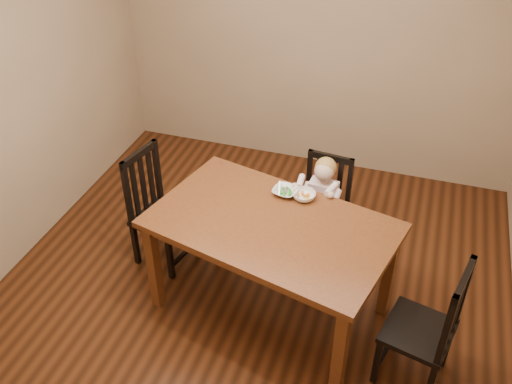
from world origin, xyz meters
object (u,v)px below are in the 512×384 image
(bowl_peas, at_px, (285,192))
(bowl_veg, at_px, (304,196))
(toddler, at_px, (322,201))
(dining_table, at_px, (271,234))
(chair_child, at_px, (323,211))
(chair_right, at_px, (428,328))
(chair_left, at_px, (158,210))

(bowl_peas, xyz_separation_m, bowl_veg, (0.15, -0.01, 0.00))
(toddler, xyz_separation_m, bowl_peas, (-0.22, -0.35, 0.28))
(dining_table, distance_m, chair_child, 0.84)
(chair_right, distance_m, bowl_veg, 1.24)
(toddler, height_order, bowl_veg, bowl_veg)
(chair_right, relative_size, toddler, 1.97)
(chair_child, distance_m, chair_right, 1.40)
(dining_table, xyz_separation_m, bowl_veg, (0.15, 0.34, 0.12))
(dining_table, height_order, bowl_peas, bowl_peas)
(chair_right, bearing_deg, toddler, 56.14)
(chair_child, bearing_deg, bowl_veg, 85.22)
(dining_table, height_order, bowl_veg, bowl_veg)
(chair_left, relative_size, chair_right, 1.00)
(dining_table, xyz_separation_m, toddler, (0.22, 0.71, -0.16))
(dining_table, relative_size, bowl_peas, 10.28)
(chair_left, relative_size, toddler, 1.96)
(chair_child, bearing_deg, toddler, 90.00)
(chair_child, height_order, bowl_peas, chair_child)
(toddler, distance_m, bowl_peas, 0.50)
(chair_right, height_order, bowl_peas, chair_right)
(bowl_peas, bearing_deg, chair_child, 60.65)
(toddler, xyz_separation_m, bowl_veg, (-0.07, -0.36, 0.29))
(dining_table, bearing_deg, chair_child, 73.60)
(chair_left, xyz_separation_m, bowl_peas, (1.05, 0.06, 0.37))
(chair_child, bearing_deg, chair_left, 25.84)
(bowl_peas, bearing_deg, chair_left, -176.48)
(toddler, relative_size, bowl_peas, 2.84)
(chair_left, relative_size, bowl_peas, 5.58)
(dining_table, bearing_deg, toddler, 72.94)
(chair_child, height_order, bowl_veg, chair_child)
(bowl_peas, height_order, bowl_veg, bowl_veg)
(chair_right, xyz_separation_m, bowl_peas, (-1.14, 0.66, 0.37))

